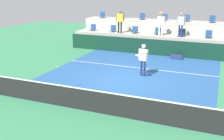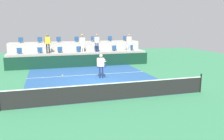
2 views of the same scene
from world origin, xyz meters
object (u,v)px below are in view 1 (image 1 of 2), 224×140
(stadium_chair_upper_center, at_px, (164,18))
(tennis_ball, at_px, (57,67))
(stadium_chair_lower_left, at_px, (113,29))
(stadium_chair_upper_mid_right, at_px, (187,19))
(tennis_player, at_px, (143,57))
(stadium_chair_lower_mid_right, at_px, (182,33))
(stadium_chair_lower_right, at_px, (209,35))
(stadium_chair_lower_center, at_px, (158,32))
(stadium_chair_upper_far_left, at_px, (102,15))
(stadium_chair_upper_mid_left, at_px, (142,17))
(spectator_with_hat, at_px, (161,21))
(stadium_chair_lower_far_left, at_px, (93,28))
(spectator_in_white, at_px, (181,22))
(stadium_chair_upper_right, at_px, (212,20))
(stadium_chair_upper_left, at_px, (121,16))
(spectator_leaning_on_rail, at_px, (120,19))
(stadium_chair_lower_mid_left, at_px, (135,30))
(equipment_bag, at_px, (177,57))

(stadium_chair_upper_center, relative_size, tennis_ball, 7.65)
(stadium_chair_lower_left, height_order, stadium_chair_upper_mid_right, stadium_chair_upper_mid_right)
(tennis_player, xyz_separation_m, tennis_ball, (-2.97, -3.59, 0.07))
(stadium_chair_lower_mid_right, relative_size, tennis_ball, 7.65)
(stadium_chair_lower_right, relative_size, tennis_player, 0.30)
(stadium_chair_lower_center, xyz_separation_m, stadium_chair_upper_center, (0.07, 1.80, 0.85))
(stadium_chair_upper_far_left, xyz_separation_m, stadium_chair_upper_mid_left, (3.55, 0.00, 0.00))
(stadium_chair_upper_mid_right, distance_m, spectator_with_hat, 2.65)
(stadium_chair_lower_left, distance_m, stadium_chair_lower_mid_right, 5.32)
(stadium_chair_lower_far_left, height_order, spectator_with_hat, spectator_with_hat)
(stadium_chair_lower_left, height_order, spectator_in_white, spectator_in_white)
(stadium_chair_lower_center, bearing_deg, stadium_chair_upper_mid_left, 134.16)
(spectator_with_hat, relative_size, spectator_in_white, 0.99)
(stadium_chair_lower_right, bearing_deg, stadium_chair_lower_left, 180.00)
(tennis_ball, bearing_deg, spectator_in_white, 67.07)
(stadium_chair_lower_left, bearing_deg, stadium_chair_upper_right, 14.07)
(stadium_chair_upper_left, height_order, stadium_chair_upper_center, same)
(spectator_leaning_on_rail, bearing_deg, stadium_chair_upper_mid_right, 25.22)
(stadium_chair_lower_left, bearing_deg, stadium_chair_upper_far_left, 134.03)
(stadium_chair_upper_mid_left, height_order, tennis_ball, stadium_chair_upper_mid_left)
(stadium_chair_lower_mid_left, bearing_deg, stadium_chair_upper_left, 134.68)
(stadium_chair_lower_far_left, relative_size, spectator_leaning_on_rail, 0.30)
(stadium_chair_lower_right, height_order, tennis_player, stadium_chair_lower_right)
(stadium_chair_lower_mid_right, height_order, tennis_player, stadium_chair_lower_mid_right)
(spectator_with_hat, xyz_separation_m, equipment_bag, (1.49, -1.51, -2.13))
(tennis_player, relative_size, spectator_in_white, 1.02)
(tennis_ball, bearing_deg, stadium_chair_upper_mid_right, 70.58)
(stadium_chair_upper_center, xyz_separation_m, stadium_chair_upper_right, (3.56, 0.00, 0.00))
(stadium_chair_lower_center, bearing_deg, stadium_chair_lower_left, 180.00)
(spectator_in_white, bearing_deg, spectator_with_hat, 180.00)
(stadium_chair_upper_mid_left, distance_m, tennis_player, 8.46)
(stadium_chair_upper_left, relative_size, tennis_player, 0.30)
(stadium_chair_lower_mid_left, bearing_deg, spectator_with_hat, -10.59)
(stadium_chair_lower_mid_left, bearing_deg, spectator_in_white, -6.34)
(tennis_ball, relative_size, equipment_bag, 0.09)
(stadium_chair_upper_mid_left, height_order, stadium_chair_upper_mid_right, same)
(stadium_chair_lower_mid_right, relative_size, stadium_chair_upper_mid_right, 1.00)
(stadium_chair_lower_left, distance_m, stadium_chair_upper_mid_left, 2.69)
(stadium_chair_lower_far_left, height_order, equipment_bag, stadium_chair_lower_far_left)
(stadium_chair_upper_mid_left, relative_size, equipment_bag, 0.68)
(stadium_chair_lower_left, height_order, stadium_chair_upper_far_left, stadium_chair_upper_far_left)
(stadium_chair_lower_right, bearing_deg, stadium_chair_upper_right, 87.88)
(stadium_chair_lower_left, bearing_deg, tennis_player, -55.73)
(spectator_in_white, distance_m, tennis_ball, 10.29)
(stadium_chair_upper_right, bearing_deg, equipment_bag, -116.66)
(stadium_chair_lower_far_left, relative_size, stadium_chair_upper_right, 1.00)
(spectator_with_hat, xyz_separation_m, tennis_ball, (-2.58, -9.42, -1.14))
(stadium_chair_lower_mid_left, distance_m, stadium_chair_upper_mid_right, 4.08)
(stadium_chair_upper_far_left, height_order, spectator_leaning_on_rail, spectator_leaning_on_rail)
(spectator_leaning_on_rail, xyz_separation_m, spectator_in_white, (4.53, -0.00, -0.04))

